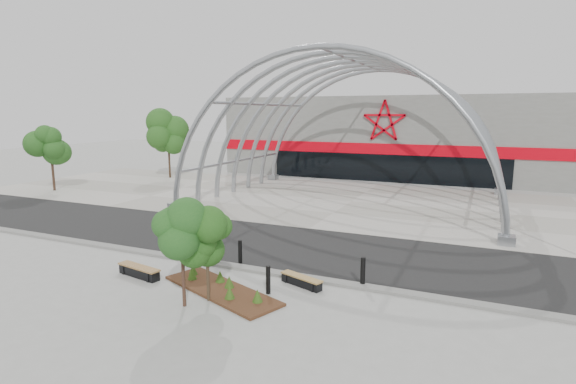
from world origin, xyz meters
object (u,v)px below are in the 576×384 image
at_px(bench_1, 301,281).
at_px(bollard_2, 240,252).
at_px(street_tree_0, 181,231).
at_px(bench_0, 139,272).
at_px(street_tree_1, 207,236).

height_order(bench_1, bollard_2, bollard_2).
bearing_deg(bench_1, street_tree_0, -132.08).
bearing_deg(street_tree_0, bench_0, 155.41).
bearing_deg(bollard_2, street_tree_0, -84.68).
relative_size(street_tree_1, bench_0, 1.52).
height_order(bench_0, bench_1, bench_0).
distance_m(street_tree_0, street_tree_1, 0.92).
bearing_deg(bench_1, street_tree_1, -133.86).
bearing_deg(bollard_2, bench_0, -134.37).
bearing_deg(bench_0, bollard_2, 45.63).
distance_m(street_tree_1, bollard_2, 4.30).
relative_size(bench_1, bollard_2, 1.77).
bearing_deg(street_tree_1, bench_0, 167.96).
bearing_deg(street_tree_0, bench_1, 47.92).
height_order(street_tree_0, bench_0, street_tree_0).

